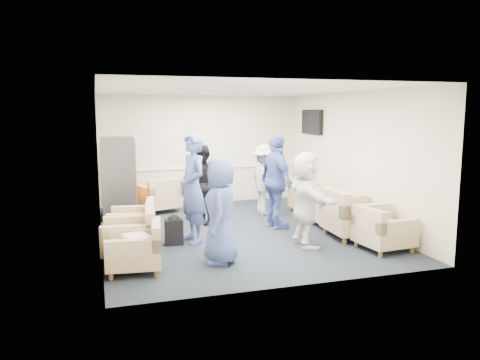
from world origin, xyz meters
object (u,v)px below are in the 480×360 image
object	(u,v)px
person_front_left	(221,211)
armchair_left_far	(135,224)
armchair_left_near	(138,251)
armchair_right_far	(307,199)
person_back_left	(202,185)
armchair_corner	(160,197)
person_mid_right	(276,181)
person_front_right	(306,199)
vending_machine	(118,178)
armchair_right_near	(381,232)
armchair_right_midnear	(351,217)
armchair_right_midfar	(331,210)
armchair_left_mid	(132,237)
person_back_right	(265,180)
person_mid_left	(193,188)

from	to	relation	value
person_front_left	armchair_left_far	bearing A→B (deg)	-127.53
armchair_left_near	armchair_right_far	size ratio (longest dim) A/B	0.97
armchair_left_far	person_back_left	size ratio (longest dim) A/B	0.55
armchair_left_near	armchair_corner	world-z (taller)	armchair_corner
person_mid_right	person_front_right	distance (m)	1.34
armchair_corner	vending_machine	xyz separation A→B (m)	(-0.93, -0.34, 0.54)
armchair_left_far	armchair_right_near	xyz separation A→B (m)	(3.87, -1.79, 0.00)
armchair_right_near	person_mid_right	bearing A→B (deg)	25.27
armchair_right_midnear	person_back_left	distance (m)	3.04
armchair_right_midfar	armchair_corner	bearing A→B (deg)	52.13
armchair_left_mid	person_mid_right	size ratio (longest dim) A/B	0.48
person_back_left	armchair_corner	bearing A→B (deg)	-168.79
person_front_right	armchair_corner	bearing A→B (deg)	32.08
person_back_right	person_mid_right	distance (m)	1.24
armchair_left_mid	person_front_left	distance (m)	1.53
armchair_right_near	armchair_right_far	distance (m)	3.01
armchair_right_far	person_back_right	xyz separation A→B (m)	(-0.98, 0.14, 0.47)
armchair_right_far	person_front_left	distance (m)	4.01
armchair_right_far	person_back_left	xyz separation A→B (m)	(-2.52, -0.31, 0.50)
armchair_right_midnear	armchair_right_midfar	distance (m)	0.86
armchair_left_far	armchair_right_midfar	xyz separation A→B (m)	(3.86, -0.07, 0.02)
armchair_left_mid	armchair_right_midfar	world-z (taller)	armchair_right_midfar
armchair_left_near	person_front_left	xyz separation A→B (m)	(1.24, 0.03, 0.51)
person_back_right	person_mid_right	xyz separation A→B (m)	(-0.20, -1.22, 0.15)
armchair_right_midnear	person_front_right	distance (m)	1.14
armchair_right_midfar	person_back_right	distance (m)	1.76
person_mid_left	person_back_left	distance (m)	1.35
armchair_left_mid	person_front_left	xyz separation A→B (m)	(1.27, -0.69, 0.49)
armchair_left_mid	person_mid_right	distance (m)	3.13
armchair_right_near	armchair_right_far	size ratio (longest dim) A/B	0.97
armchair_right_midnear	armchair_right_midfar	world-z (taller)	armchair_right_midnear
armchair_left_mid	person_back_right	xyz separation A→B (m)	(3.07, 2.30, 0.46)
armchair_corner	person_front_right	distance (m)	4.09
armchair_right_midnear	armchair_corner	size ratio (longest dim) A/B	0.92
armchair_left_far	person_mid_right	xyz separation A→B (m)	(2.75, 0.15, 0.62)
armchair_right_near	person_front_left	world-z (taller)	person_front_left
armchair_left_near	armchair_right_midfar	bearing A→B (deg)	118.81
armchair_left_near	armchair_right_far	world-z (taller)	armchair_right_far
person_back_right	armchair_corner	bearing A→B (deg)	62.56
armchair_left_near	armchair_left_mid	world-z (taller)	armchair_left_mid
armchair_right_midfar	armchair_corner	size ratio (longest dim) A/B	0.78
armchair_corner	person_front_left	size ratio (longest dim) A/B	0.66
person_mid_right	person_front_left	bearing A→B (deg)	131.36
person_mid_right	armchair_right_midnear	bearing A→B (deg)	-142.53
person_front_left	person_mid_left	bearing A→B (deg)	-155.10
person_back_left	person_front_right	bearing A→B (deg)	19.18
armchair_right_midnear	armchair_right_far	size ratio (longest dim) A/B	1.13
armchair_right_midfar	person_mid_left	distance (m)	2.96
armchair_right_midnear	person_front_right	xyz separation A→B (m)	(-1.03, -0.25, 0.44)
armchair_left_far	person_mid_right	world-z (taller)	person_mid_right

